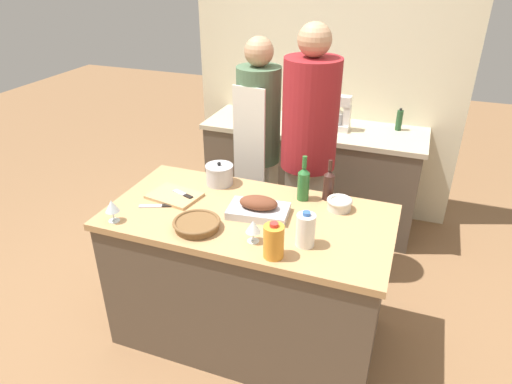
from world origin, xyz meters
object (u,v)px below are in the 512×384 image
stock_pot (219,174)px  condiment_bottle_short (399,120)px  person_cook_aproned (258,143)px  knife_paring (183,194)px  milk_jug (306,230)px  wine_glass_right (112,207)px  juice_jug (274,241)px  wine_glass_left (253,227)px  knife_chef (159,206)px  roasting_pan (258,208)px  condiment_bottle_tall (238,107)px  mixing_bowl (339,203)px  wine_bottle_green (303,183)px  cutting_board (174,196)px  person_cook_guest (308,148)px  stand_mixer (339,116)px  wine_bottle_dark (329,184)px  wicker_basket (197,224)px

stock_pot → condiment_bottle_short: size_ratio=0.95×
person_cook_aproned → knife_paring: bearing=-95.7°
milk_jug → wine_glass_right: bearing=-172.1°
juice_jug → wine_glass_left: 0.16m
milk_jug → knife_chef: 0.89m
roasting_pan → juice_jug: (0.20, -0.34, 0.04)m
roasting_pan → knife_paring: (-0.49, 0.03, -0.02)m
condiment_bottle_tall → person_cook_aproned: size_ratio=0.10×
mixing_bowl → juice_jug: size_ratio=0.77×
knife_chef → stock_pot: bearing=61.5°
wine_bottle_green → wine_glass_left: wine_bottle_green is taller
roasting_pan → wine_bottle_green: wine_bottle_green is taller
cutting_board → person_cook_guest: 0.97m
cutting_board → condiment_bottle_tall: condiment_bottle_tall is taller
milk_jug → condiment_bottle_short: bearing=81.1°
mixing_bowl → knife_paring: bearing=-168.4°
mixing_bowl → knife_paring: 0.91m
milk_jug → mixing_bowl: bearing=77.5°
roasting_pan → knife_chef: bearing=-168.7°
wine_glass_right → knife_chef: bearing=57.3°
wine_bottle_green → wine_glass_left: 0.53m
juice_jug → person_cook_aproned: size_ratio=0.11×
roasting_pan → condiment_bottle_tall: 1.71m
condiment_bottle_tall → person_cook_aproned: bearing=-57.1°
wine_glass_right → condiment_bottle_short: (1.32, 1.99, -0.00)m
juice_jug → person_cook_guest: size_ratio=0.10×
stand_mixer → person_cook_guest: bearing=-94.8°
wine_glass_left → knife_paring: wine_glass_left is taller
wine_bottle_green → wine_bottle_dark: (0.14, 0.05, -0.01)m
cutting_board → mixing_bowl: (0.95, 0.20, 0.03)m
wine_bottle_dark → person_cook_aproned: size_ratio=0.15×
juice_jug → person_cook_aproned: (-0.51, 1.18, -0.02)m
stock_pot → condiment_bottle_short: (0.97, 1.38, 0.02)m
wine_glass_right → person_cook_guest: 1.35m
roasting_pan → wine_glass_left: bearing=-75.6°
cutting_board → knife_paring: size_ratio=2.13×
knife_paring → condiment_bottle_tall: (-0.27, 1.50, 0.06)m
mixing_bowl → condiment_bottle_short: (0.20, 1.44, 0.05)m
condiment_bottle_tall → condiment_bottle_short: (1.36, 0.12, 0.00)m
person_cook_aproned → wine_glass_left: bearing=-64.3°
wicker_basket → stand_mixer: 1.79m
cutting_board → wine_bottle_green: size_ratio=1.18×
knife_chef → knife_paring: 0.17m
mixing_bowl → condiment_bottle_tall: bearing=131.5°
milk_jug → condiment_bottle_tall: size_ratio=1.10×
milk_jug → stand_mixer: size_ratio=0.68×
mixing_bowl → person_cook_aproned: (-0.72, 0.62, 0.03)m
wicker_basket → milk_jug: 0.58m
wine_glass_left → person_cook_guest: person_cook_guest is taller
juice_jug → wine_glass_right: juice_jug is taller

